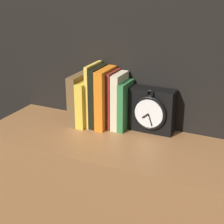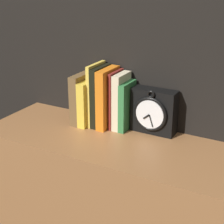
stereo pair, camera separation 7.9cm
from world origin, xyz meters
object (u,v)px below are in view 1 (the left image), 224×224
(book_slot0_brown, at_px, (80,99))
(book_slot1_yellow, at_px, (87,102))
(book_slot3_black, at_px, (98,96))
(book_slot4_orange, at_px, (106,98))
(book_slot5_maroon, at_px, (114,99))
(book_slot7_green, at_px, (126,106))
(book_slot6_cream, at_px, (119,101))
(book_slot2_yellow, at_px, (94,94))
(clock, at_px, (152,110))

(book_slot0_brown, height_order, book_slot1_yellow, book_slot0_brown)
(book_slot0_brown, bearing_deg, book_slot3_black, 6.02)
(book_slot1_yellow, xyz_separation_m, book_slot4_orange, (0.08, 0.01, 0.03))
(book_slot4_orange, distance_m, book_slot5_maroon, 0.03)
(book_slot0_brown, bearing_deg, book_slot5_maroon, 7.61)
(book_slot3_black, relative_size, book_slot7_green, 1.26)
(book_slot0_brown, xyz_separation_m, book_slot6_cream, (0.17, 0.02, 0.01))
(book_slot1_yellow, height_order, book_slot2_yellow, book_slot2_yellow)
(book_slot3_black, bearing_deg, book_slot5_maroon, 9.63)
(book_slot2_yellow, bearing_deg, book_slot7_green, 4.08)
(book_slot3_black, height_order, book_slot6_cream, book_slot3_black)
(book_slot2_yellow, height_order, book_slot5_maroon, book_slot2_yellow)
(book_slot0_brown, height_order, book_slot2_yellow, book_slot2_yellow)
(book_slot1_yellow, relative_size, book_slot7_green, 0.95)
(book_slot1_yellow, height_order, book_slot6_cream, book_slot6_cream)
(book_slot4_orange, xyz_separation_m, book_slot5_maroon, (0.03, 0.01, -0.00))
(book_slot4_orange, bearing_deg, book_slot2_yellow, 176.96)
(book_slot2_yellow, xyz_separation_m, book_slot6_cream, (0.11, 0.01, -0.01))
(book_slot6_cream, bearing_deg, book_slot7_green, -0.64)
(book_slot5_maroon, xyz_separation_m, book_slot7_green, (0.06, -0.00, -0.02))
(book_slot3_black, distance_m, book_slot6_cream, 0.09)
(book_slot2_yellow, bearing_deg, book_slot0_brown, -171.66)
(clock, xyz_separation_m, book_slot4_orange, (-0.19, -0.03, 0.03))
(book_slot4_orange, bearing_deg, book_slot6_cream, 13.68)
(book_slot2_yellow, height_order, book_slot6_cream, book_slot2_yellow)
(book_slot3_black, distance_m, book_slot4_orange, 0.04)
(book_slot2_yellow, distance_m, book_slot3_black, 0.02)
(book_slot0_brown, height_order, book_slot7_green, book_slot0_brown)
(book_slot4_orange, bearing_deg, book_slot0_brown, -177.07)
(clock, relative_size, book_slot6_cream, 0.81)
(clock, relative_size, book_slot2_yellow, 0.72)
(book_slot1_yellow, height_order, book_slot5_maroon, book_slot5_maroon)
(clock, bearing_deg, book_slot4_orange, -170.59)
(book_slot2_yellow, bearing_deg, book_slot1_yellow, -159.72)
(clock, distance_m, book_slot1_yellow, 0.27)
(book_slot2_yellow, height_order, book_slot4_orange, book_slot2_yellow)
(book_slot3_black, bearing_deg, book_slot2_yellow, 179.28)
(book_slot5_maroon, height_order, book_slot6_cream, book_slot5_maroon)
(clock, relative_size, book_slot0_brown, 0.88)
(book_slot1_yellow, bearing_deg, book_slot5_maroon, 10.18)
(clock, xyz_separation_m, book_slot2_yellow, (-0.25, -0.03, 0.04))
(book_slot2_yellow, bearing_deg, book_slot4_orange, -3.04)
(book_slot0_brown, distance_m, book_slot2_yellow, 0.07)
(book_slot5_maroon, bearing_deg, clock, 6.30)
(book_slot1_yellow, relative_size, book_slot5_maroon, 0.80)
(book_slot3_black, height_order, book_slot4_orange, book_slot3_black)
(clock, distance_m, book_slot3_black, 0.23)
(book_slot3_black, xyz_separation_m, book_slot7_green, (0.12, 0.01, -0.03))
(book_slot0_brown, relative_size, book_slot2_yellow, 0.81)
(clock, distance_m, book_slot5_maroon, 0.16)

